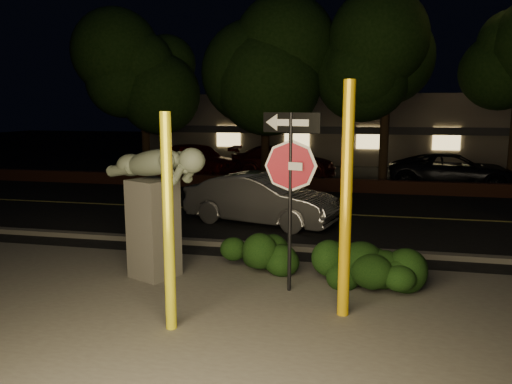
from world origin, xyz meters
TOP-DOWN VIEW (x-y plane):
  - ground at (0.00, 10.00)m, footprint 90.00×90.00m
  - patio at (0.00, -1.00)m, footprint 14.00×6.00m
  - road at (0.00, 7.00)m, footprint 80.00×8.00m
  - lane_marking at (0.00, 7.00)m, footprint 80.00×0.12m
  - curb at (0.00, 2.90)m, footprint 80.00×0.25m
  - brick_wall at (0.00, 11.30)m, footprint 40.00×0.35m
  - parking_lot at (0.00, 17.00)m, footprint 40.00×12.00m
  - building at (0.00, 24.99)m, footprint 22.00×10.20m
  - tree_far_a at (-8.00, 13.00)m, footprint 4.60×4.60m
  - tree_far_b at (-2.50, 13.20)m, footprint 5.20×5.20m
  - tree_far_c at (2.50, 12.80)m, footprint 4.80×4.80m
  - yellow_pole_left at (-1.01, -1.62)m, footprint 0.16×0.16m
  - yellow_pole_right at (1.45, -0.58)m, footprint 0.18×0.18m
  - signpost at (0.47, 0.28)m, footprint 1.03×0.37m
  - sculpture at (-2.14, 0.48)m, footprint 2.32×1.50m
  - hedge_center at (-0.31, 1.25)m, footprint 1.88×1.42m
  - hedge_right at (1.65, 0.86)m, footprint 1.56×0.88m
  - hedge_far_right at (2.12, 0.61)m, footprint 1.42×1.02m
  - silver_sedan at (-1.07, 5.32)m, footprint 4.54×2.57m
  - parked_car_red at (-6.10, 14.52)m, footprint 5.05×3.83m
  - parked_car_darkred at (-2.02, 15.16)m, footprint 5.10×2.25m
  - parked_car_dark at (5.30, 13.13)m, footprint 5.33×2.99m

SIDE VIEW (x-z plane):
  - ground at x=0.00m, z-range 0.00..0.00m
  - road at x=0.00m, z-range 0.00..0.01m
  - parking_lot at x=0.00m, z-range 0.00..0.01m
  - patio at x=0.00m, z-range 0.00..0.02m
  - lane_marking at x=0.00m, z-range 0.02..0.02m
  - curb at x=0.00m, z-range 0.00..0.12m
  - brick_wall at x=0.00m, z-range 0.00..0.50m
  - hedge_center at x=-0.31m, z-range 0.00..0.89m
  - hedge_far_right at x=2.12m, z-range 0.00..0.90m
  - hedge_right at x=1.65m, z-range 0.00..1.01m
  - parked_car_dark at x=5.30m, z-range 0.00..1.41m
  - silver_sedan at x=-1.07m, z-range 0.00..1.42m
  - parked_car_darkred at x=-2.02m, z-range 0.00..1.45m
  - parked_car_red at x=-6.10m, z-range 0.00..1.60m
  - sculpture at x=-2.14m, z-range 0.30..2.86m
  - yellow_pole_left at x=-1.01m, z-range 0.00..3.20m
  - yellow_pole_right at x=1.45m, z-range 0.00..3.66m
  - building at x=0.00m, z-range 0.00..4.00m
  - signpost at x=0.47m, z-range 0.67..3.84m
  - tree_far_a at x=-8.00m, z-range 1.63..9.06m
  - tree_far_c at x=2.50m, z-range 1.74..9.58m
  - tree_far_b at x=-2.50m, z-range 1.85..10.26m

